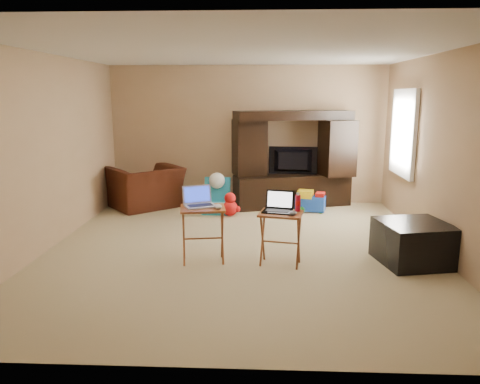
{
  "coord_description": "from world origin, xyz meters",
  "views": [
    {
      "loc": [
        0.26,
        -5.85,
        1.98
      ],
      "look_at": [
        0.0,
        -0.2,
        0.8
      ],
      "focal_mm": 35.0,
      "sensor_mm": 36.0,
      "label": 1
    }
  ],
  "objects_px": {
    "television": "(293,161)",
    "tray_table_left": "(203,235)",
    "recliner": "(146,187)",
    "mouse_left": "(218,207)",
    "plush_toy": "(230,204)",
    "laptop_left": "(200,197)",
    "mouse_right": "(293,213)",
    "child_rocker": "(216,196)",
    "water_bottle": "(298,203)",
    "push_toy": "(310,201)",
    "laptop_right": "(278,202)",
    "ottoman": "(413,243)",
    "entertainment_center": "(293,159)",
    "tray_table_right": "(280,239)"
  },
  "relations": [
    {
      "from": "entertainment_center",
      "to": "tray_table_right",
      "type": "distance_m",
      "value": 3.09
    },
    {
      "from": "child_rocker",
      "to": "tray_table_left",
      "type": "distance_m",
      "value": 2.41
    },
    {
      "from": "tray_table_left",
      "to": "plush_toy",
      "type": "bearing_deg",
      "value": 76.76
    },
    {
      "from": "tray_table_right",
      "to": "laptop_right",
      "type": "relative_size",
      "value": 1.91
    },
    {
      "from": "laptop_right",
      "to": "water_bottle",
      "type": "bearing_deg",
      "value": 27.6
    },
    {
      "from": "television",
      "to": "ottoman",
      "type": "relative_size",
      "value": 1.12
    },
    {
      "from": "plush_toy",
      "to": "push_toy",
      "type": "relative_size",
      "value": 0.79
    },
    {
      "from": "mouse_left",
      "to": "plush_toy",
      "type": "bearing_deg",
      "value": 90.39
    },
    {
      "from": "child_rocker",
      "to": "laptop_right",
      "type": "bearing_deg",
      "value": -65.04
    },
    {
      "from": "entertainment_center",
      "to": "laptop_right",
      "type": "bearing_deg",
      "value": -113.56
    },
    {
      "from": "mouse_right",
      "to": "recliner",
      "type": "bearing_deg",
      "value": 129.85
    },
    {
      "from": "tray_table_left",
      "to": "recliner",
      "type": "bearing_deg",
      "value": 107.89
    },
    {
      "from": "ottoman",
      "to": "mouse_right",
      "type": "bearing_deg",
      "value": -170.05
    },
    {
      "from": "ottoman",
      "to": "tray_table_right",
      "type": "relative_size",
      "value": 1.21
    },
    {
      "from": "ottoman",
      "to": "mouse_right",
      "type": "distance_m",
      "value": 1.54
    },
    {
      "from": "entertainment_center",
      "to": "laptop_right",
      "type": "height_order",
      "value": "entertainment_center"
    },
    {
      "from": "laptop_left",
      "to": "tray_table_right",
      "type": "bearing_deg",
      "value": -28.62
    },
    {
      "from": "television",
      "to": "tray_table_left",
      "type": "bearing_deg",
      "value": 72.87
    },
    {
      "from": "mouse_left",
      "to": "mouse_right",
      "type": "height_order",
      "value": "mouse_left"
    },
    {
      "from": "ottoman",
      "to": "tray_table_left",
      "type": "relative_size",
      "value": 1.14
    },
    {
      "from": "push_toy",
      "to": "mouse_right",
      "type": "height_order",
      "value": "mouse_right"
    },
    {
      "from": "recliner",
      "to": "laptop_left",
      "type": "bearing_deg",
      "value": 75.55
    },
    {
      "from": "mouse_left",
      "to": "water_bottle",
      "type": "distance_m",
      "value": 0.94
    },
    {
      "from": "television",
      "to": "laptop_left",
      "type": "relative_size",
      "value": 2.45
    },
    {
      "from": "television",
      "to": "plush_toy",
      "type": "height_order",
      "value": "television"
    },
    {
      "from": "laptop_right",
      "to": "mouse_right",
      "type": "height_order",
      "value": "laptop_right"
    },
    {
      "from": "mouse_left",
      "to": "laptop_right",
      "type": "bearing_deg",
      "value": 3.16
    },
    {
      "from": "tray_table_left",
      "to": "mouse_left",
      "type": "relative_size",
      "value": 4.92
    },
    {
      "from": "child_rocker",
      "to": "water_bottle",
      "type": "height_order",
      "value": "water_bottle"
    },
    {
      "from": "water_bottle",
      "to": "mouse_right",
      "type": "bearing_deg",
      "value": -109.29
    },
    {
      "from": "recliner",
      "to": "plush_toy",
      "type": "height_order",
      "value": "recliner"
    },
    {
      "from": "laptop_right",
      "to": "mouse_left",
      "type": "xyz_separation_m",
      "value": [
        -0.69,
        -0.04,
        -0.05
      ]
    },
    {
      "from": "push_toy",
      "to": "laptop_right",
      "type": "height_order",
      "value": "laptop_right"
    },
    {
      "from": "child_rocker",
      "to": "push_toy",
      "type": "relative_size",
      "value": 1.17
    },
    {
      "from": "tray_table_left",
      "to": "water_bottle",
      "type": "bearing_deg",
      "value": -7.27
    },
    {
      "from": "tray_table_right",
      "to": "plush_toy",
      "type": "bearing_deg",
      "value": 120.14
    },
    {
      "from": "laptop_right",
      "to": "mouse_right",
      "type": "relative_size",
      "value": 2.58
    },
    {
      "from": "recliner",
      "to": "push_toy",
      "type": "xyz_separation_m",
      "value": [
        2.9,
        -0.15,
        -0.18
      ]
    },
    {
      "from": "recliner",
      "to": "tray_table_left",
      "type": "distance_m",
      "value": 3.04
    },
    {
      "from": "recliner",
      "to": "push_toy",
      "type": "relative_size",
      "value": 2.23
    },
    {
      "from": "child_rocker",
      "to": "water_bottle",
      "type": "relative_size",
      "value": 3.03
    },
    {
      "from": "laptop_left",
      "to": "mouse_right",
      "type": "xyz_separation_m",
      "value": [
        1.08,
        -0.2,
        -0.13
      ]
    },
    {
      "from": "entertainment_center",
      "to": "push_toy",
      "type": "relative_size",
      "value": 4.12
    },
    {
      "from": "tray_table_left",
      "to": "push_toy",
      "type": "bearing_deg",
      "value": 50.29
    },
    {
      "from": "push_toy",
      "to": "tray_table_right",
      "type": "xyz_separation_m",
      "value": [
        -0.62,
        -2.62,
        0.13
      ]
    },
    {
      "from": "push_toy",
      "to": "ottoman",
      "type": "relative_size",
      "value": 0.66
    },
    {
      "from": "television",
      "to": "recliner",
      "type": "distance_m",
      "value": 2.66
    },
    {
      "from": "ottoman",
      "to": "mouse_right",
      "type": "relative_size",
      "value": 5.98
    },
    {
      "from": "child_rocker",
      "to": "mouse_left",
      "type": "xyz_separation_m",
      "value": [
        0.26,
        -2.48,
        0.41
      ]
    },
    {
      "from": "television",
      "to": "tray_table_right",
      "type": "xyz_separation_m",
      "value": [
        -0.33,
        -3.03,
        -0.5
      ]
    }
  ]
}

